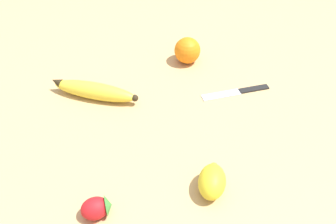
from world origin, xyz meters
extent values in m
plane|color=tan|center=(0.00, 0.00, 0.00)|extent=(3.00, 3.00, 0.00)
ellipsoid|color=yellow|center=(0.16, -0.12, 0.02)|extent=(0.20, 0.13, 0.04)
cone|color=#2D2314|center=(0.24, -0.17, 0.03)|extent=(0.04, 0.03, 0.03)
sphere|color=#2D2314|center=(0.07, -0.08, 0.02)|extent=(0.02, 0.02, 0.02)
sphere|color=orange|center=(-0.09, -0.22, 0.03)|extent=(0.07, 0.07, 0.07)
ellipsoid|color=red|center=(0.17, 0.19, 0.02)|extent=(0.05, 0.04, 0.04)
cone|color=#3D8438|center=(0.15, 0.18, 0.02)|extent=(0.01, 0.04, 0.04)
ellipsoid|color=yellow|center=(-0.03, 0.18, 0.02)|extent=(0.07, 0.08, 0.05)
sphere|color=yellow|center=(-0.04, 0.15, 0.02)|extent=(0.01, 0.01, 0.01)
cube|color=silver|center=(-0.13, -0.07, 0.00)|extent=(0.10, 0.03, 0.00)
cube|color=black|center=(-0.22, -0.07, 0.00)|extent=(0.07, 0.02, 0.01)
camera|label=1|loc=(0.11, 0.49, 0.49)|focal=35.00mm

